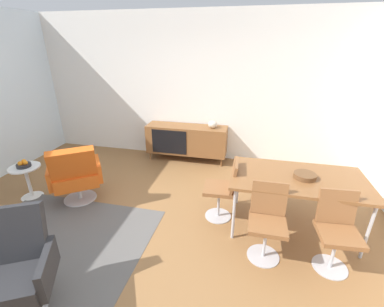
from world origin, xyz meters
name	(u,v)px	position (x,y,z in m)	size (l,w,h in m)	color
ground_plane	(148,232)	(0.00, 0.00, 0.00)	(8.32, 8.32, 0.00)	olive
wall_back	(193,89)	(0.00, 2.60, 1.40)	(6.80, 0.12, 2.80)	white
sideboard	(187,139)	(-0.06, 2.30, 0.44)	(1.60, 0.45, 0.72)	brown
vase_cobalt	(213,124)	(0.46, 2.30, 0.79)	(0.18, 0.18, 0.14)	beige
dining_table	(298,180)	(1.79, 0.54, 0.70)	(1.60, 0.90, 0.74)	brown
wooden_bowl_on_table	(305,176)	(1.85, 0.52, 0.77)	(0.26, 0.26, 0.06)	brown
dining_chair_front_left	(267,219)	(1.44, -0.02, 0.47)	(0.40, 0.42, 0.86)	brown
dining_chair_near_window	(224,187)	(0.90, 0.54, 0.47)	(0.44, 0.42, 0.86)	brown
dining_chair_front_right	(337,229)	(2.13, -0.02, 0.47)	(0.43, 0.45, 0.86)	brown
lounge_chair_red	(75,174)	(-1.27, 0.44, 0.47)	(0.90, 0.90, 0.95)	#D85919
armchair_black_shell	(7,269)	(-0.75, -1.21, 0.47)	(0.88, 0.86, 0.95)	#262628
side_table_round	(27,178)	(-2.09, 0.38, 0.32)	(0.44, 0.44, 0.52)	white
fruit_bowl	(23,164)	(-2.09, 0.38, 0.56)	(0.20, 0.20, 0.11)	#262628
area_rug	(58,240)	(-1.02, -0.39, 0.00)	(2.20, 1.70, 0.01)	#595654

